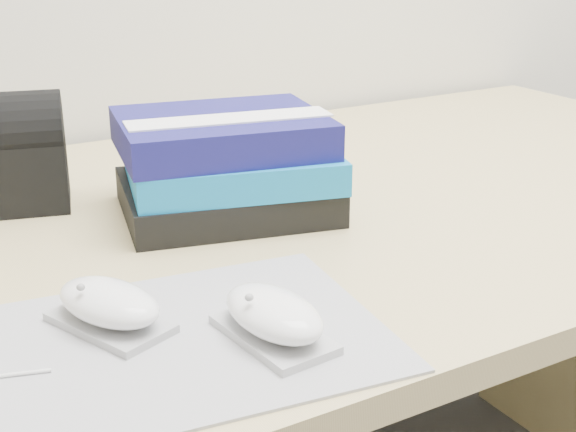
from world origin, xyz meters
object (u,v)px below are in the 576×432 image
book_stack (226,165)px  mouse_front (273,317)px  desk (251,352)px  mouse_rear (109,306)px  pouch (2,153)px

book_stack → mouse_front: bearing=-109.2°
desk → book_stack: book_stack is taller
mouse_front → book_stack: bearing=70.8°
desk → book_stack: bearing=-135.7°
mouse_rear → book_stack: bearing=44.7°
mouse_rear → pouch: (-0.01, 0.36, 0.05)m
mouse_rear → desk: bearing=44.6°
mouse_front → book_stack: (0.10, 0.30, 0.04)m
mouse_front → book_stack: 0.32m
desk → pouch: 0.42m
desk → book_stack: (-0.06, -0.06, 0.29)m
mouse_rear → book_stack: (0.21, 0.21, 0.04)m
mouse_rear → pouch: bearing=91.1°
book_stack → desk: bearing=44.3°
mouse_rear → book_stack: book_stack is taller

